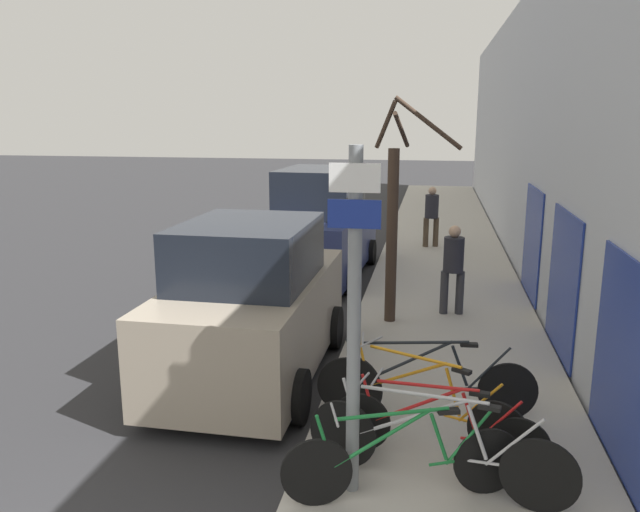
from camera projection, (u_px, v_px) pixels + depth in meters
ground_plane at (330, 277)px, 14.46m from camera, size 80.00×80.00×0.00m
sidewalk_curb at (443, 253)px, 16.68m from camera, size 3.20×32.00×0.15m
building_facade at (520, 133)px, 15.61m from camera, size 0.23×32.00×6.50m
signpost at (354, 317)px, 5.61m from camera, size 0.46×0.15×3.26m
bicycle_0 at (404, 461)px, 5.74m from camera, size 2.19×0.76×0.91m
bicycle_1 at (435, 448)px, 5.92m from camera, size 2.54×0.70×0.98m
bicycle_2 at (437, 429)px, 6.37m from camera, size 2.21×0.52×0.87m
bicycle_3 at (423, 403)px, 6.87m from camera, size 2.17×1.30×0.96m
bicycle_4 at (426, 383)px, 7.36m from camera, size 2.58×0.44×0.96m
parked_car_0 at (252, 307)px, 8.74m from camera, size 2.12×4.18×2.26m
parked_car_1 at (322, 228)px, 14.35m from camera, size 2.25×4.53×2.51m
pedestrian_near at (453, 263)px, 11.10m from camera, size 0.42×0.36×1.62m
pedestrian_far at (432, 212)px, 16.91m from camera, size 0.42×0.36×1.64m
street_tree at (394, 220)px, 10.57m from camera, size 1.48×1.22×3.83m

